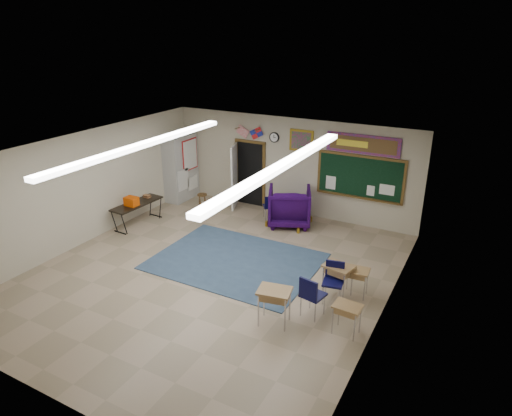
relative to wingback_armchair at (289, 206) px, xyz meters
The scene contains 25 objects.
floor 3.66m from the wingback_armchair, 96.49° to the right, with size 9.00×9.00×0.00m, color gray.
back_wall 1.37m from the wingback_armchair, 114.17° to the left, with size 8.00×0.04×3.00m, color #AFA48E.
front_wall 8.15m from the wingback_armchair, 92.89° to the right, with size 8.00×0.04×3.00m, color #AFA48E.
left_wall 5.76m from the wingback_armchair, 140.85° to the right, with size 0.04×9.00×3.00m, color #AFA48E.
right_wall 5.16m from the wingback_armchair, 44.98° to the right, with size 0.04×9.00×3.00m, color #AFA48E.
ceiling 4.36m from the wingback_armchair, 96.49° to the right, with size 8.00×9.00×0.04m, color silver.
area_rug 2.85m from the wingback_armchair, 94.28° to the right, with size 4.00×3.00×0.02m, color #354B65.
fluorescent_strips 4.32m from the wingback_armchair, 96.49° to the right, with size 3.86×6.00×0.10m, color white, non-canonical shape.
doorway 2.11m from the wingback_armchair, 158.26° to the left, with size 1.10×0.89×2.16m.
chalkboard 2.19m from the wingback_armchair, 25.96° to the left, with size 2.55×0.14×1.30m.
bulletin_board 2.74m from the wingback_armchair, 26.07° to the left, with size 2.10×0.05×0.55m.
framed_art_print 1.99m from the wingback_armchair, 93.83° to the left, with size 0.75×0.05×0.65m.
wall_clock 2.21m from the wingback_armchair, 137.55° to the left, with size 0.32×0.05×0.32m.
wall_flags 2.77m from the wingback_armchair, 154.81° to the left, with size 1.16×0.06×0.70m, color red, non-canonical shape.
storage_cabinet 4.16m from the wingback_armchair, behind, with size 0.59×1.25×2.20m.
wingback_armchair is the anchor object (origin of this frame).
student_chair_reading 0.72m from the wingback_armchair, behind, with size 0.39×0.39×0.78m, color black, non-canonical shape.
student_chair_desk_a 4.65m from the wingback_armchair, 59.68° to the right, with size 0.46×0.46×0.92m, color black, non-canonical shape.
student_chair_desk_b 4.20m from the wingback_armchair, 52.87° to the right, with size 0.44×0.44×0.89m, color black, non-canonical shape.
student_desk_front_left 3.98m from the wingback_armchair, 50.26° to the right, with size 0.69×0.57×0.73m.
student_desk_front_right 4.08m from the wingback_armchair, 44.69° to the right, with size 0.56×0.44×0.64m.
student_desk_back_left 4.97m from the wingback_armchair, 68.97° to the right, with size 0.72×0.59×0.77m.
student_desk_back_right 5.30m from the wingback_armchair, 53.66° to the right, with size 0.55×0.43×0.63m.
folding_table 4.50m from the wingback_armchair, 151.11° to the right, with size 0.65×1.69×0.94m.
wooden_stool 2.94m from the wingback_armchair, behind, with size 0.31×0.31×0.54m.
Camera 1 is at (5.48, -7.91, 5.52)m, focal length 32.00 mm.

